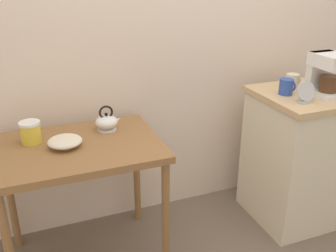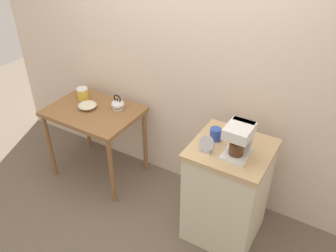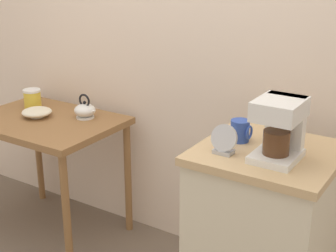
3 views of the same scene
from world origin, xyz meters
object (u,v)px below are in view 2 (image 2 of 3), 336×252
at_px(canister_enamel, 83,94).
at_px(coffee_maker, 239,139).
at_px(bowl_stoneware, 87,105).
at_px(table_clock, 207,145).
at_px(mug_blue, 216,134).
at_px(mug_small_cream, 237,133).
at_px(teakettle, 118,104).

relative_size(canister_enamel, coffee_maker, 0.47).
height_order(bowl_stoneware, canister_enamel, canister_enamel).
xyz_separation_m(bowl_stoneware, canister_enamel, (-0.16, 0.12, 0.03)).
relative_size(canister_enamel, table_clock, 0.94).
bearing_deg(mug_blue, mug_small_cream, 39.05).
relative_size(bowl_stoneware, mug_blue, 1.81).
relative_size(coffee_maker, table_clock, 2.01).
distance_m(teakettle, canister_enamel, 0.42).
bearing_deg(canister_enamel, coffee_maker, -8.13).
xyz_separation_m(teakettle, mug_blue, (1.10, -0.18, 0.15)).
relative_size(canister_enamel, mug_blue, 1.22).
xyz_separation_m(mug_small_cream, table_clock, (-0.13, -0.28, 0.01)).
bearing_deg(coffee_maker, mug_small_cream, 113.26).
bearing_deg(coffee_maker, canister_enamel, 171.87).
bearing_deg(mug_small_cream, teakettle, 176.35).
xyz_separation_m(canister_enamel, coffee_maker, (1.73, -0.25, 0.22)).
distance_m(bowl_stoneware, teakettle, 0.30).
bearing_deg(bowl_stoneware, table_clock, -8.75).
relative_size(coffee_maker, mug_blue, 2.63).
height_order(bowl_stoneware, coffee_maker, coffee_maker).
height_order(bowl_stoneware, teakettle, teakettle).
bearing_deg(canister_enamel, bowl_stoneware, -36.40).
bearing_deg(mug_blue, canister_enamel, 174.05).
bearing_deg(teakettle, mug_small_cream, -3.65).
distance_m(canister_enamel, mug_blue, 1.53).
bearing_deg(mug_small_cream, table_clock, -114.79).
bearing_deg(canister_enamel, teakettle, 3.54).
distance_m(mug_small_cream, table_clock, 0.31).
distance_m(teakettle, mug_small_cream, 1.24).
distance_m(mug_blue, table_clock, 0.17).
xyz_separation_m(teakettle, canister_enamel, (-0.42, -0.03, 0.01)).
xyz_separation_m(teakettle, coffee_maker, (1.31, -0.27, 0.24)).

